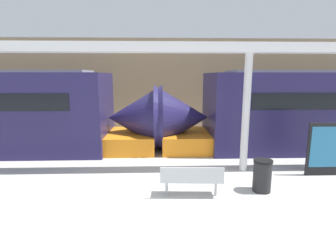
# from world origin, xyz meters

# --- Properties ---
(ground_plane) EXTENTS (60.00, 60.00, 0.00)m
(ground_plane) POSITION_xyz_m (0.00, 0.00, 0.00)
(ground_plane) COLOR #B2AFA8
(station_wall) EXTENTS (56.00, 0.20, 5.00)m
(station_wall) POSITION_xyz_m (0.00, 9.42, 2.50)
(station_wall) COLOR #9E8460
(station_wall) RESTS_ON ground_plane
(bench_near) EXTENTS (1.57, 0.52, 0.81)m
(bench_near) POSITION_xyz_m (0.30, 0.67, 0.49)
(bench_near) COLOR #ADB2B7
(bench_near) RESTS_ON ground_plane
(trash_bin) EXTENTS (0.49, 0.49, 0.85)m
(trash_bin) POSITION_xyz_m (2.18, 0.94, 0.43)
(trash_bin) COLOR black
(trash_bin) RESTS_ON ground_plane
(poster_board) EXTENTS (1.02, 0.07, 1.63)m
(poster_board) POSITION_xyz_m (4.43, 1.97, 0.82)
(poster_board) COLOR black
(poster_board) RESTS_ON ground_plane
(support_column_near) EXTENTS (0.23, 0.23, 3.65)m
(support_column_near) POSITION_xyz_m (2.19, 2.50, 1.83)
(support_column_near) COLOR silver
(support_column_near) RESTS_ON ground_plane
(canopy_beam) EXTENTS (28.00, 0.60, 0.28)m
(canopy_beam) POSITION_xyz_m (2.19, 2.50, 3.79)
(canopy_beam) COLOR silver
(canopy_beam) RESTS_ON support_column_near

